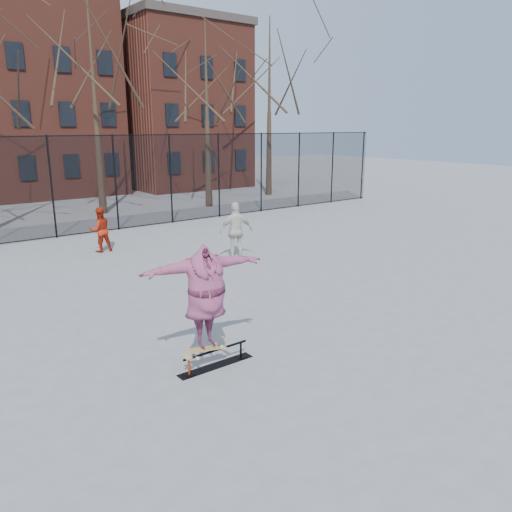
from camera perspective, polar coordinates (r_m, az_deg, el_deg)
ground at (r=10.97m, az=5.65°, el=-8.66°), size 100.00×100.00×0.00m
skate_rail at (r=9.47m, az=-4.61°, el=-11.70°), size 1.54×0.24×0.34m
skateboard at (r=9.27m, az=-5.60°, el=-10.57°), size 0.82×0.20×0.10m
skater at (r=8.90m, az=-5.75°, el=-4.77°), size 2.38×0.92×1.89m
bystander_red at (r=18.40m, az=-17.39°, el=2.89°), size 0.78×0.62×1.58m
bystander_white at (r=16.56m, az=-2.29°, el=2.89°), size 1.21×0.77×1.91m
fence at (r=21.57m, az=-18.77°, el=7.83°), size 34.03×0.07×4.00m
tree_row at (r=25.53m, az=-23.62°, el=20.31°), size 33.66×7.46×10.67m
rowhouses at (r=34.21m, az=-25.65°, el=16.18°), size 29.00×7.00×13.00m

